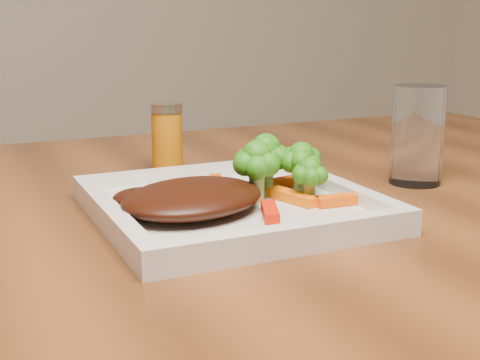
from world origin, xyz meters
name	(u,v)px	position (x,y,z in m)	size (l,w,h in m)	color
plate	(231,210)	(0.04, 0.13, 0.76)	(0.27, 0.27, 0.01)	silver
steak	(193,198)	(-0.01, 0.12, 0.78)	(0.15, 0.12, 0.03)	#331007
broccoli_0	(266,159)	(0.10, 0.16, 0.80)	(0.06, 0.06, 0.07)	#1F6B11
broccoli_1	(301,164)	(0.13, 0.13, 0.79)	(0.05, 0.05, 0.06)	#2E6D12
broccoli_2	(310,174)	(0.12, 0.10, 0.79)	(0.04, 0.04, 0.06)	#246811
broccoli_3	(257,171)	(0.07, 0.13, 0.79)	(0.06, 0.06, 0.06)	#266B11
carrot_1	(342,200)	(0.14, 0.08, 0.77)	(0.06, 0.02, 0.01)	#E24C03
carrot_2	(270,212)	(0.05, 0.07, 0.77)	(0.05, 0.01, 0.01)	red
carrot_3	(294,180)	(0.14, 0.17, 0.77)	(0.05, 0.01, 0.01)	#DA4203
carrot_4	(216,183)	(0.05, 0.20, 0.77)	(0.05, 0.01, 0.01)	#CB3D03
carrot_5	(293,197)	(0.10, 0.11, 0.77)	(0.06, 0.02, 0.01)	#FE6504
spice_shaker	(167,138)	(0.04, 0.34, 0.80)	(0.04, 0.04, 0.09)	#A55C09
drinking_glass	(417,135)	(0.30, 0.16, 0.81)	(0.06, 0.06, 0.12)	white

